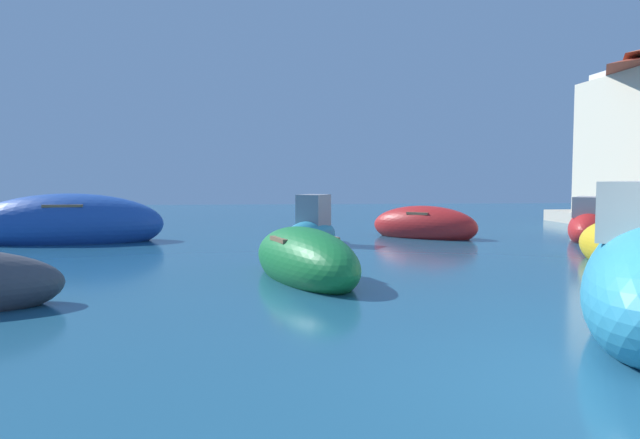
# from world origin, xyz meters

# --- Properties ---
(ground) EXTENTS (80.00, 80.00, 0.00)m
(ground) POSITION_xyz_m (0.00, 0.00, 0.00)
(ground) COLOR #1E5170
(moored_boat_2) EXTENTS (2.36, 3.17, 1.70)m
(moored_boat_2) POSITION_xyz_m (-1.79, 12.69, 0.40)
(moored_boat_2) COLOR teal
(moored_boat_2) RESTS_ON ground
(moored_boat_3) EXTENTS (5.90, 2.76, 1.95)m
(moored_boat_3) POSITION_xyz_m (-9.19, 14.18, 0.54)
(moored_boat_3) COLOR #1E479E
(moored_boat_3) RESTS_ON ground
(moored_boat_4) EXTENTS (3.82, 3.51, 1.37)m
(moored_boat_4) POSITION_xyz_m (2.17, 14.56, 0.38)
(moored_boat_4) COLOR #B21E1E
(moored_boat_4) RESTS_ON ground
(moored_boat_5) EXTENTS (3.47, 3.91, 1.69)m
(moored_boat_5) POSITION_xyz_m (7.39, 13.28, 0.45)
(moored_boat_5) COLOR #B21E1E
(moored_boat_5) RESTS_ON ground
(moored_boat_6) EXTENTS (1.78, 3.79, 1.39)m
(moored_boat_6) POSITION_xyz_m (5.25, 7.88, 0.39)
(moored_boat_6) COLOR gold
(moored_boat_6) RESTS_ON ground
(moored_boat_7) EXTENTS (2.57, 4.46, 1.31)m
(moored_boat_7) POSITION_xyz_m (-2.40, 6.78, 0.37)
(moored_boat_7) COLOR #197233
(moored_boat_7) RESTS_ON ground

